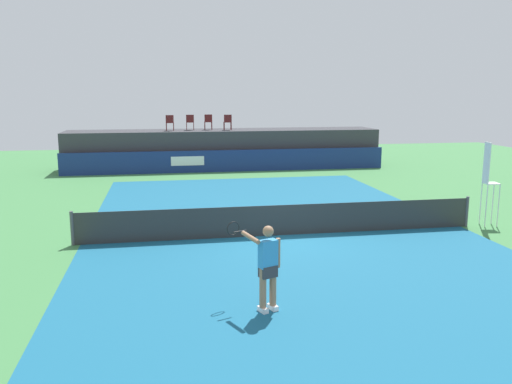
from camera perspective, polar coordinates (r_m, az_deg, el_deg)
The scene contains 14 objects.
ground_plane at distance 19.18m, azimuth 0.87°, elevation -2.34°, with size 48.00×48.00×0.00m, color #3D7A42.
court_inner at distance 16.33m, azimuth 2.87°, elevation -4.68°, with size 12.00×22.00×0.00m, color #16597A.
sponsor_wall at distance 29.30m, azimuth -3.06°, elevation 3.39°, with size 18.00×0.22×1.20m.
spectator_platform at distance 31.01m, azimuth -3.47°, elevation 4.72°, with size 18.00×2.80×2.20m, color #38383D.
spectator_chair_far_left at distance 30.41m, azimuth -9.32°, elevation 7.49°, with size 0.46×0.46×0.89m.
spectator_chair_left at distance 30.75m, azimuth -7.16°, elevation 7.59°, with size 0.46×0.46×0.89m.
spectator_chair_center at distance 30.97m, azimuth -5.19°, elevation 7.65°, with size 0.45×0.45×0.89m.
spectator_chair_right at distance 30.64m, azimuth -3.09°, elevation 7.64°, with size 0.45×0.45×0.89m.
umpire_chair at distance 18.78m, azimuth 23.88°, elevation 1.38°, with size 0.50×0.50×2.76m.
tennis_net at distance 16.21m, azimuth 2.89°, elevation -3.07°, with size 12.40×0.02×0.95m, color #2D2D2D.
net_post_near at distance 16.03m, azimuth -19.30°, elevation -3.74°, with size 0.10×0.10×1.00m, color #4C4C51.
net_post_far at distance 18.58m, azimuth 21.88°, elevation -1.97°, with size 0.10×0.10×1.00m, color #4C4C51.
tennis_player at distance 10.57m, azimuth 1.19°, elevation -7.91°, with size 1.00×1.08×1.77m.
tennis_ball at distance 17.43m, azimuth -10.49°, elevation -3.74°, with size 0.07×0.07×0.07m, color #D8EA33.
Camera 1 is at (-3.56, -15.34, 4.34)m, focal length 36.91 mm.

